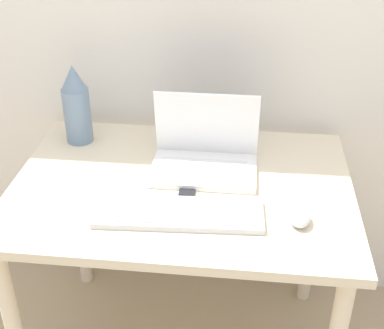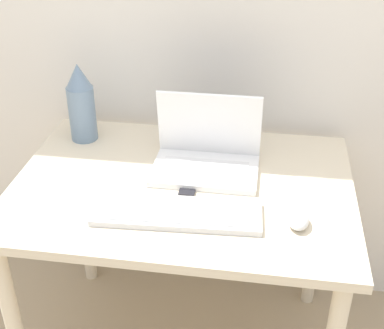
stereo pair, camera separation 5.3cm
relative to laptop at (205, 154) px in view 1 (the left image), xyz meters
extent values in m
cube|color=beige|center=(-0.06, -0.10, -0.07)|extent=(1.05, 0.76, 0.03)
cylinder|color=beige|center=(-0.53, 0.22, -0.44)|extent=(0.05, 0.05, 0.71)
cylinder|color=beige|center=(0.41, 0.22, -0.44)|extent=(0.05, 0.05, 0.71)
cube|color=white|center=(0.00, -0.03, -0.04)|extent=(0.33, 0.22, 0.02)
cube|color=silver|center=(0.00, -0.04, -0.03)|extent=(0.27, 0.12, 0.00)
cube|color=white|center=(0.00, 0.06, 0.08)|extent=(0.33, 0.04, 0.22)
cube|color=#0F1938|center=(0.00, 0.07, 0.08)|extent=(0.29, 0.03, 0.19)
cube|color=silver|center=(-0.05, -0.27, -0.04)|extent=(0.48, 0.18, 0.02)
cube|color=#B2B2B2|center=(-0.05, -0.27, -0.03)|extent=(0.44, 0.14, 0.00)
ellipsoid|color=silver|center=(0.29, -0.26, -0.03)|extent=(0.06, 0.09, 0.04)
cylinder|color=slate|center=(-0.46, 0.14, 0.05)|extent=(0.09, 0.09, 0.19)
cone|color=slate|center=(-0.46, 0.14, 0.18)|extent=(0.09, 0.09, 0.08)
cube|color=black|center=(-0.04, -0.15, -0.05)|extent=(0.05, 0.06, 0.01)
camera|label=1|loc=(0.13, -1.48, 0.85)|focal=50.00mm
camera|label=2|loc=(0.18, -1.47, 0.85)|focal=50.00mm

